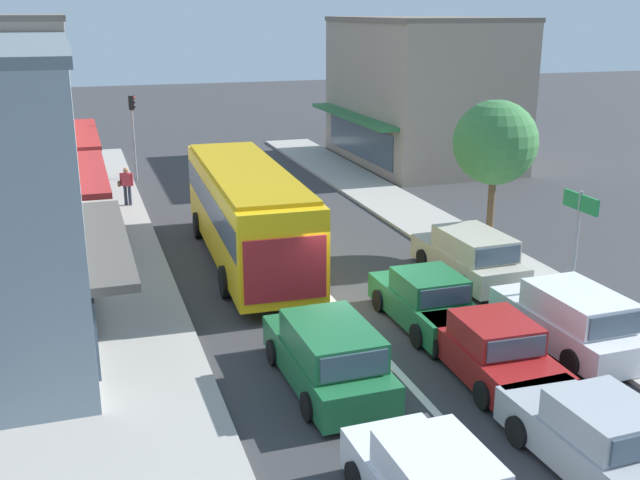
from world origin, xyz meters
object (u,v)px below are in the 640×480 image
wagon_behind_bus_near (328,356)px  directional_road_sign (578,225)px  parked_wagon_kerb_second (470,256)px  pedestrian_with_handbag_near (126,184)px  parked_wagon_kerb_front (571,320)px  street_tree_right (495,143)px  traffic_light_downstreet (133,123)px  city_bus (247,208)px  sedan_queue_far_back (427,301)px  sedan_behind_bus_mid (492,351)px  sedan_queue_gap_filler (601,442)px

wagon_behind_bus_near → directional_road_sign: (7.55, 1.62, 1.93)m
parked_wagon_kerb_second → pedestrian_with_handbag_near: size_ratio=2.79×
wagon_behind_bus_near → parked_wagon_kerb_front: (6.41, 0.05, 0.00)m
parked_wagon_kerb_second → street_tree_right: 4.19m
traffic_light_downstreet → parked_wagon_kerb_front: bearing=-69.5°
parked_wagon_kerb_front → traffic_light_downstreet: bearing=110.5°
city_bus → street_tree_right: size_ratio=2.05×
parked_wagon_kerb_front → traffic_light_downstreet: size_ratio=1.08×
city_bus → street_tree_right: bearing=-12.0°
sedan_queue_far_back → parked_wagon_kerb_second: parked_wagon_kerb_second is taller
city_bus → parked_wagon_kerb_front: city_bus is taller
parked_wagon_kerb_second → sedan_behind_bus_mid: bearing=-114.6°
sedan_behind_bus_mid → sedan_queue_gap_filler: bearing=-91.3°
sedan_queue_gap_filler → parked_wagon_kerb_second: size_ratio=0.94×
city_bus → sedan_behind_bus_mid: city_bus is taller
sedan_behind_bus_mid → traffic_light_downstreet: traffic_light_downstreet is taller
city_bus → wagon_behind_bus_near: 9.15m
parked_wagon_kerb_second → directional_road_sign: (1.06, -3.70, 1.93)m
sedan_behind_bus_mid → city_bus: bearing=109.5°
city_bus → directional_road_sign: size_ratio=3.04×
sedan_queue_far_back → pedestrian_with_handbag_near: size_ratio=2.58×
directional_road_sign → street_tree_right: street_tree_right is taller
wagon_behind_bus_near → traffic_light_downstreet: bearing=95.5°
traffic_light_downstreet → street_tree_right: 19.09m
street_tree_right → pedestrian_with_handbag_near: 15.69m
wagon_behind_bus_near → directional_road_sign: bearing=12.1°
city_bus → parked_wagon_kerb_front: bearing=-55.6°
directional_road_sign → traffic_light_downstreet: bearing=114.4°
wagon_behind_bus_near → street_tree_right: bearing=41.3°
city_bus → traffic_light_downstreet: traffic_light_downstreet is taller
city_bus → sedan_queue_far_back: (3.42, -6.61, -1.22)m
city_bus → parked_wagon_kerb_front: (6.18, -9.02, -1.14)m
parked_wagon_kerb_second → pedestrian_with_handbag_near: pedestrian_with_handbag_near is taller
sedan_behind_bus_mid → pedestrian_with_handbag_near: 19.68m
directional_road_sign → parked_wagon_kerb_front: bearing=-126.1°
parked_wagon_kerb_front → parked_wagon_kerb_second: bearing=89.1°
sedan_behind_bus_mid → wagon_behind_bus_near: size_ratio=0.94×
sedan_queue_far_back → parked_wagon_kerb_second: 4.03m
city_bus → sedan_queue_gap_filler: bearing=-76.1°
sedan_queue_far_back → sedan_queue_gap_filler: same height
city_bus → traffic_light_downstreet: size_ratio=2.60×
traffic_light_downstreet → directional_road_sign: traffic_light_downstreet is taller
parked_wagon_kerb_second → traffic_light_downstreet: bearing=116.0°
sedan_queue_gap_filler → wagon_behind_bus_near: bearing=127.7°
sedan_behind_bus_mid → wagon_behind_bus_near: wagon_behind_bus_near is taller
city_bus → parked_wagon_kerb_second: 7.39m
traffic_light_downstreet → street_tree_right: bearing=-56.3°
parked_wagon_kerb_front → parked_wagon_kerb_second: size_ratio=1.00×
sedan_behind_bus_mid → sedan_queue_gap_filler: size_ratio=1.00×
sedan_queue_gap_filler → directional_road_sign: 7.69m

